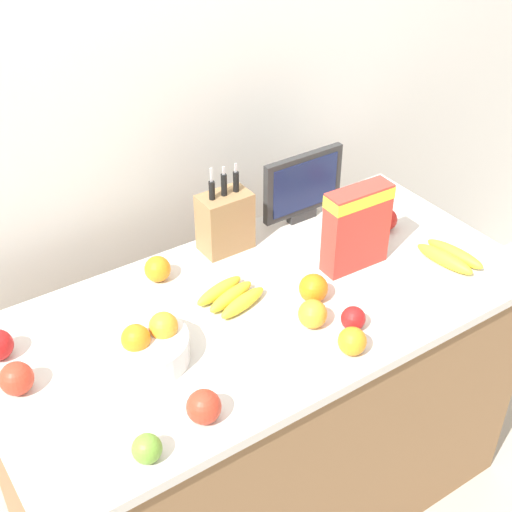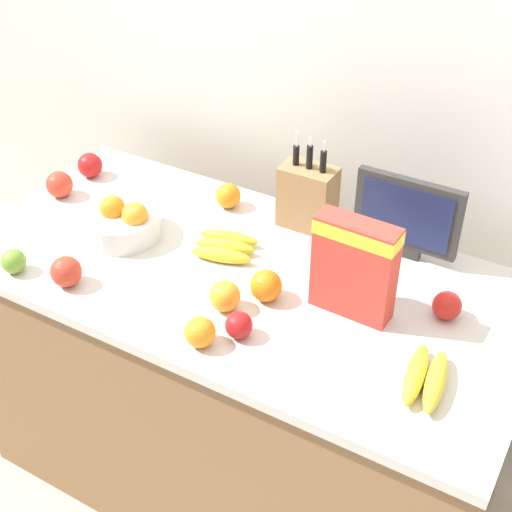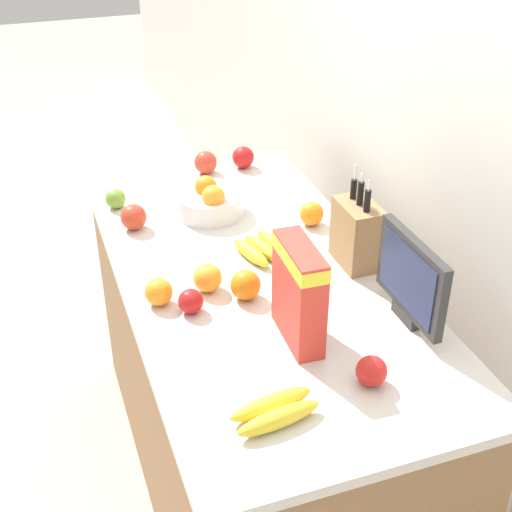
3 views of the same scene
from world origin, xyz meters
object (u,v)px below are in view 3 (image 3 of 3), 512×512
object	(u,v)px
knife_block	(357,233)
orange_front_center	(312,214)
small_monitor	(411,279)
banana_bunch_right	(275,411)
apple_front	(191,301)
fruit_bowl	(210,201)
apple_near_bananas	(206,162)
orange_by_cereal	(208,278)
banana_bunch_left	(262,248)
apple_middle	(134,217)
apple_rear	(243,157)
cereal_box	(300,289)
orange_near_bowl	(159,292)
orange_mid_right	(246,285)
apple_by_knife_block	(372,371)
apple_rightmost	(116,199)

from	to	relation	value
knife_block	orange_front_center	world-z (taller)	knife_block
knife_block	small_monitor	bearing A→B (deg)	-0.02
banana_bunch_right	apple_front	xyz separation A→B (m)	(-0.43, -0.07, 0.01)
fruit_bowl	banana_bunch_right	world-z (taller)	fruit_bowl
apple_near_bananas	orange_by_cereal	distance (m)	0.75
banana_bunch_left	orange_by_cereal	size ratio (longest dim) A/B	2.53
knife_block	banana_bunch_left	world-z (taller)	knife_block
apple_middle	orange_by_cereal	size ratio (longest dim) A/B	1.04
apple_rear	orange_front_center	bearing A→B (deg)	7.67
cereal_box	apple_rear	xyz separation A→B (m)	(-1.00, 0.19, -0.10)
banana_bunch_left	orange_near_bowl	distance (m)	0.37
apple_near_bananas	apple_rear	xyz separation A→B (m)	(-0.00, 0.14, -0.00)
apple_front	orange_by_cereal	world-z (taller)	orange_by_cereal
orange_mid_right	orange_front_center	size ratio (longest dim) A/B	1.07
apple_by_knife_block	cereal_box	bearing A→B (deg)	-157.14
small_monitor	fruit_bowl	xyz separation A→B (m)	(-0.72, -0.31, -0.08)
banana_bunch_right	orange_mid_right	distance (m)	0.46
apple_rightmost	orange_near_bowl	world-z (taller)	orange_near_bowl
small_monitor	cereal_box	world-z (taller)	cereal_box
banana_bunch_left	apple_near_bananas	distance (m)	0.60
apple_front	apple_rear	world-z (taller)	apple_rear
orange_by_cereal	orange_front_center	world-z (taller)	orange_by_cereal
apple_rear	orange_front_center	world-z (taller)	apple_rear
fruit_bowl	apple_rightmost	size ratio (longest dim) A/B	3.31
fruit_bowl	apple_by_knife_block	size ratio (longest dim) A/B	3.08
orange_front_center	small_monitor	bearing A→B (deg)	3.18
cereal_box	banana_bunch_left	bearing A→B (deg)	175.04
banana_bunch_left	apple_front	size ratio (longest dim) A/B	3.00
apple_rightmost	orange_by_cereal	xyz separation A→B (m)	(0.56, 0.15, 0.01)
apple_rear	orange_by_cereal	distance (m)	0.81
small_monitor	cereal_box	bearing A→B (deg)	-95.07
orange_mid_right	apple_near_bananas	bearing A→B (deg)	171.66
knife_block	apple_rightmost	xyz separation A→B (m)	(-0.57, -0.59, -0.06)
fruit_bowl	apple_rear	bearing A→B (deg)	144.76
orange_near_bowl	orange_mid_right	bearing A→B (deg)	77.52
orange_front_center	fruit_bowl	bearing A→B (deg)	-122.28
apple_rear	apple_rightmost	distance (m)	0.52
banana_bunch_right	banana_bunch_left	bearing A→B (deg)	162.46
cereal_box	apple_middle	size ratio (longest dim) A/B	3.18
apple_rear	orange_front_center	size ratio (longest dim) A/B	1.04
knife_block	orange_near_bowl	world-z (taller)	knife_block
banana_bunch_right	apple_rear	xyz separation A→B (m)	(-1.24, 0.34, 0.02)
banana_bunch_left	apple_by_knife_block	bearing A→B (deg)	3.81
apple_by_knife_block	orange_near_bowl	size ratio (longest dim) A/B	0.97
orange_by_cereal	apple_by_knife_block	bearing A→B (deg)	26.73
banana_bunch_left	apple_rightmost	distance (m)	0.56
apple_near_bananas	apple_middle	xyz separation A→B (m)	(0.32, -0.32, -0.00)
apple_by_knife_block	orange_mid_right	size ratio (longest dim) A/B	0.88
banana_bunch_right	apple_near_bananas	distance (m)	1.26
orange_front_center	orange_near_bowl	world-z (taller)	orange_front_center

